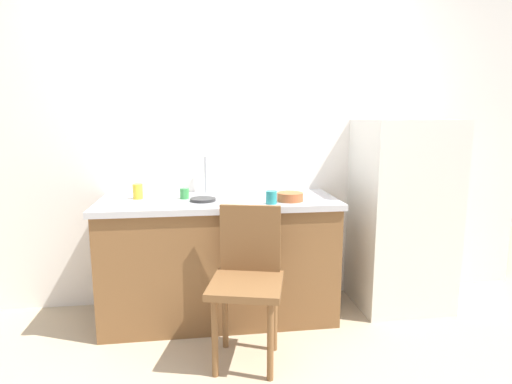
{
  "coord_description": "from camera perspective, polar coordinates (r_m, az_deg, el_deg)",
  "views": [
    {
      "loc": [
        -0.21,
        -2.17,
        1.4
      ],
      "look_at": [
        0.17,
        0.6,
        0.9
      ],
      "focal_mm": 29.51,
      "sensor_mm": 36.0,
      "label": 1
    }
  ],
  "objects": [
    {
      "name": "cup_green",
      "position": [
        2.9,
        -9.67,
        -0.2
      ],
      "size": [
        0.06,
        0.06,
        0.07
      ],
      "primitive_type": "cylinder",
      "color": "green",
      "rests_on": "countertop"
    },
    {
      "name": "cup_yellow",
      "position": [
        2.97,
        -15.72,
        0.07
      ],
      "size": [
        0.07,
        0.07,
        0.1
      ],
      "primitive_type": "cylinder",
      "color": "yellow",
      "rests_on": "countertop"
    },
    {
      "name": "hotplate",
      "position": [
        2.81,
        -7.19,
        -1.02
      ],
      "size": [
        0.17,
        0.17,
        0.02
      ],
      "primitive_type": "cylinder",
      "color": "#2D2D2D",
      "rests_on": "countertop"
    },
    {
      "name": "faucet",
      "position": [
        3.1,
        -6.78,
        2.31
      ],
      "size": [
        0.02,
        0.02,
        0.26
      ],
      "primitive_type": "cylinder",
      "color": "#B7B7BC",
      "rests_on": "countertop"
    },
    {
      "name": "cup_teal",
      "position": [
        2.7,
        2.09,
        -0.73
      ],
      "size": [
        0.07,
        0.07,
        0.08
      ],
      "primitive_type": "cylinder",
      "color": "teal",
      "rests_on": "countertop"
    },
    {
      "name": "refrigerator",
      "position": [
        3.28,
        19.13,
        -2.92
      ],
      "size": [
        0.64,
        0.56,
        1.38
      ],
      "primitive_type": "cube",
      "color": "silver",
      "rests_on": "ground_plane"
    },
    {
      "name": "countertop",
      "position": [
        2.88,
        -5.07,
        -1.32
      ],
      "size": [
        1.61,
        0.64,
        0.04
      ],
      "primitive_type": "cube",
      "color": "#B7B7BC",
      "rests_on": "cabinet_base"
    },
    {
      "name": "ground_plane",
      "position": [
        2.59,
        -2.1,
        -22.57
      ],
      "size": [
        8.0,
        8.0,
        0.0
      ],
      "primitive_type": "plane",
      "color": "tan"
    },
    {
      "name": "cabinet_base",
      "position": [
        2.99,
        -4.95,
        -9.32
      ],
      "size": [
        1.57,
        0.6,
        0.81
      ],
      "primitive_type": "cube",
      "color": "brown",
      "rests_on": "ground_plane"
    },
    {
      "name": "back_wall",
      "position": [
        3.18,
        -4.09,
        6.86
      ],
      "size": [
        4.8,
        0.1,
        2.44
      ],
      "primitive_type": "cube",
      "color": "white",
      "rests_on": "ground_plane"
    },
    {
      "name": "terracotta_bowl",
      "position": [
        2.8,
        4.65,
        -0.64
      ],
      "size": [
        0.17,
        0.17,
        0.06
      ],
      "primitive_type": "cylinder",
      "color": "#B25B33",
      "rests_on": "countertop"
    },
    {
      "name": "chair",
      "position": [
        2.45,
        -1.16,
        -11.35
      ],
      "size": [
        0.49,
        0.49,
        0.89
      ],
      "rotation": [
        0.0,
        0.0,
        -0.25
      ],
      "color": "brown",
      "rests_on": "ground_plane"
    }
  ]
}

